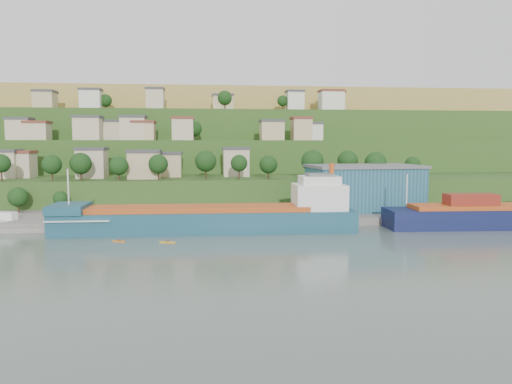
{
  "coord_description": "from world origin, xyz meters",
  "views": [
    {
      "loc": [
        1.55,
        -106.71,
        20.94
      ],
      "look_at": [
        14.85,
        15.0,
        8.93
      ],
      "focal_mm": 35.0,
      "sensor_mm": 36.0,
      "label": 1
    }
  ],
  "objects": [
    {
      "name": "hillside",
      "position": [
        -0.03,
        168.68,
        0.09
      ],
      "size": [
        360.0,
        210.7,
        96.0
      ],
      "color": "#284719",
      "rests_on": "ground"
    },
    {
      "name": "caravan",
      "position": [
        -47.2,
        21.68,
        2.57
      ],
      "size": [
        6.32,
        4.13,
        2.73
      ],
      "primitive_type": "cube",
      "rotation": [
        0.0,
        0.0,
        -0.31
      ],
      "color": "white",
      "rests_on": "pebble_beach"
    },
    {
      "name": "kayak_yellow",
      "position": [
        -5.77,
        -1.61,
        0.25
      ],
      "size": [
        3.42,
        1.56,
        0.85
      ],
      "rotation": [
        0.0,
        0.0,
        -0.3
      ],
      "color": "orange",
      "rests_on": "ground"
    },
    {
      "name": "kayak_orange",
      "position": [
        -16.21,
        0.65,
        0.22
      ],
      "size": [
        2.89,
        1.68,
        0.73
      ],
      "rotation": [
        0.0,
        0.0,
        -0.43
      ],
      "color": "orange",
      "rests_on": "ground"
    },
    {
      "name": "cargo_ship_near",
      "position": [
        4.8,
        10.48,
        2.9
      ],
      "size": [
        70.76,
        12.64,
        18.13
      ],
      "rotation": [
        0.0,
        0.0,
        -0.02
      ],
      "color": "#143E4E",
      "rests_on": "ground"
    },
    {
      "name": "warehouse",
      "position": [
        47.63,
        31.0,
        8.43
      ],
      "size": [
        32.22,
        21.06,
        12.8
      ],
      "rotation": [
        0.0,
        0.0,
        0.07
      ],
      "color": "navy",
      "rests_on": "quay"
    },
    {
      "name": "ground",
      "position": [
        0.0,
        0.0,
        0.0
      ],
      "size": [
        500.0,
        500.0,
        0.0
      ],
      "primitive_type": "plane",
      "color": "#4E5F58",
      "rests_on": "ground"
    },
    {
      "name": "quay",
      "position": [
        20.0,
        28.0,
        0.0
      ],
      "size": [
        220.0,
        26.0,
        4.0
      ],
      "primitive_type": "cube",
      "color": "slate",
      "rests_on": "ground"
    }
  ]
}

